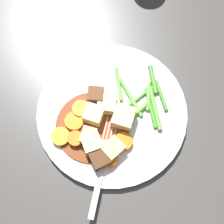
{
  "coord_description": "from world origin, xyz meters",
  "views": [
    {
      "loc": [
        0.12,
        0.15,
        0.59
      ],
      "look_at": [
        0.0,
        0.0,
        0.01
      ],
      "focal_mm": 54.09,
      "sensor_mm": 36.0,
      "label": 1
    }
  ],
  "objects_px": {
    "carrot_slice_0": "(81,109)",
    "meat_chunk_0": "(99,157)",
    "carrot_slice_3": "(77,140)",
    "potato_chunk_2": "(123,118)",
    "potato_chunk_4": "(113,148)",
    "carrot_slice_1": "(123,142)",
    "fork": "(103,163)",
    "potato_chunk_5": "(106,104)",
    "carrot_slice_2": "(74,121)",
    "carrot_slice_5": "(61,137)",
    "potato_chunk_3": "(94,115)",
    "dinner_plate": "(112,113)",
    "meat_chunk_1": "(96,96)",
    "potato_chunk_1": "(92,143)",
    "potato_chunk_0": "(89,136)",
    "carrot_slice_4": "(108,158)"
  },
  "relations": [
    {
      "from": "carrot_slice_0",
      "to": "meat_chunk_1",
      "type": "height_order",
      "value": "meat_chunk_1"
    },
    {
      "from": "carrot_slice_1",
      "to": "potato_chunk_2",
      "type": "height_order",
      "value": "potato_chunk_2"
    },
    {
      "from": "carrot_slice_0",
      "to": "carrot_slice_2",
      "type": "distance_m",
      "value": 0.02
    },
    {
      "from": "potato_chunk_5",
      "to": "fork",
      "type": "relative_size",
      "value": 0.23
    },
    {
      "from": "carrot_slice_3",
      "to": "meat_chunk_1",
      "type": "relative_size",
      "value": 0.96
    },
    {
      "from": "carrot_slice_0",
      "to": "potato_chunk_4",
      "type": "xyz_separation_m",
      "value": [
        0.0,
        0.09,
        0.01
      ]
    },
    {
      "from": "carrot_slice_0",
      "to": "potato_chunk_5",
      "type": "distance_m",
      "value": 0.05
    },
    {
      "from": "potato_chunk_2",
      "to": "carrot_slice_1",
      "type": "bearing_deg",
      "value": 50.52
    },
    {
      "from": "potato_chunk_2",
      "to": "potato_chunk_3",
      "type": "xyz_separation_m",
      "value": [
        0.04,
        -0.04,
        -0.0
      ]
    },
    {
      "from": "carrot_slice_1",
      "to": "carrot_slice_2",
      "type": "distance_m",
      "value": 0.09
    },
    {
      "from": "potato_chunk_1",
      "to": "meat_chunk_0",
      "type": "bearing_deg",
      "value": 79.23
    },
    {
      "from": "dinner_plate",
      "to": "carrot_slice_0",
      "type": "bearing_deg",
      "value": -42.37
    },
    {
      "from": "potato_chunk_2",
      "to": "potato_chunk_4",
      "type": "relative_size",
      "value": 1.14
    },
    {
      "from": "potato_chunk_1",
      "to": "potato_chunk_5",
      "type": "height_order",
      "value": "same"
    },
    {
      "from": "carrot_slice_2",
      "to": "carrot_slice_5",
      "type": "xyz_separation_m",
      "value": [
        0.04,
        0.01,
        -0.0
      ]
    },
    {
      "from": "carrot_slice_1",
      "to": "carrot_slice_3",
      "type": "height_order",
      "value": "carrot_slice_3"
    },
    {
      "from": "carrot_slice_3",
      "to": "potato_chunk_3",
      "type": "height_order",
      "value": "potato_chunk_3"
    },
    {
      "from": "carrot_slice_0",
      "to": "meat_chunk_0",
      "type": "xyz_separation_m",
      "value": [
        0.03,
        0.09,
        0.0
      ]
    },
    {
      "from": "potato_chunk_0",
      "to": "potato_chunk_2",
      "type": "relative_size",
      "value": 0.75
    },
    {
      "from": "carrot_slice_2",
      "to": "potato_chunk_1",
      "type": "relative_size",
      "value": 1.06
    },
    {
      "from": "potato_chunk_5",
      "to": "potato_chunk_4",
      "type": "bearing_deg",
      "value": 59.73
    },
    {
      "from": "potato_chunk_2",
      "to": "meat_chunk_1",
      "type": "height_order",
      "value": "potato_chunk_2"
    },
    {
      "from": "carrot_slice_1",
      "to": "potato_chunk_2",
      "type": "distance_m",
      "value": 0.04
    },
    {
      "from": "carrot_slice_2",
      "to": "meat_chunk_1",
      "type": "xyz_separation_m",
      "value": [
        -0.06,
        -0.01,
        0.01
      ]
    },
    {
      "from": "carrot_slice_3",
      "to": "meat_chunk_0",
      "type": "height_order",
      "value": "meat_chunk_0"
    },
    {
      "from": "potato_chunk_3",
      "to": "potato_chunk_4",
      "type": "xyz_separation_m",
      "value": [
        0.01,
        0.07,
        -0.0
      ]
    },
    {
      "from": "carrot_slice_3",
      "to": "potato_chunk_4",
      "type": "bearing_deg",
      "value": 126.86
    },
    {
      "from": "dinner_plate",
      "to": "potato_chunk_2",
      "type": "height_order",
      "value": "potato_chunk_2"
    },
    {
      "from": "potato_chunk_1",
      "to": "fork",
      "type": "relative_size",
      "value": 0.22
    },
    {
      "from": "dinner_plate",
      "to": "carrot_slice_5",
      "type": "relative_size",
      "value": 8.23
    },
    {
      "from": "carrot_slice_1",
      "to": "carrot_slice_3",
      "type": "xyz_separation_m",
      "value": [
        0.06,
        -0.05,
        0.0
      ]
    },
    {
      "from": "potato_chunk_1",
      "to": "fork",
      "type": "distance_m",
      "value": 0.04
    },
    {
      "from": "potato_chunk_1",
      "to": "meat_chunk_1",
      "type": "relative_size",
      "value": 1.14
    },
    {
      "from": "potato_chunk_1",
      "to": "potato_chunk_2",
      "type": "xyz_separation_m",
      "value": [
        -0.07,
        -0.0,
        0.0
      ]
    },
    {
      "from": "carrot_slice_1",
      "to": "fork",
      "type": "xyz_separation_m",
      "value": [
        0.05,
        0.01,
        -0.0
      ]
    },
    {
      "from": "carrot_slice_4",
      "to": "potato_chunk_2",
      "type": "xyz_separation_m",
      "value": [
        -0.06,
        -0.04,
        0.01
      ]
    },
    {
      "from": "potato_chunk_0",
      "to": "carrot_slice_0",
      "type": "bearing_deg",
      "value": -112.64
    },
    {
      "from": "carrot_slice_1",
      "to": "dinner_plate",
      "type": "bearing_deg",
      "value": -109.67
    },
    {
      "from": "potato_chunk_2",
      "to": "carrot_slice_0",
      "type": "bearing_deg",
      "value": -52.65
    },
    {
      "from": "meat_chunk_0",
      "to": "meat_chunk_1",
      "type": "height_order",
      "value": "meat_chunk_1"
    },
    {
      "from": "meat_chunk_1",
      "to": "potato_chunk_3",
      "type": "bearing_deg",
      "value": 45.94
    },
    {
      "from": "carrot_slice_4",
      "to": "dinner_plate",
      "type": "bearing_deg",
      "value": -133.62
    },
    {
      "from": "potato_chunk_0",
      "to": "dinner_plate",
      "type": "bearing_deg",
      "value": -169.26
    },
    {
      "from": "carrot_slice_5",
      "to": "meat_chunk_0",
      "type": "distance_m",
      "value": 0.08
    },
    {
      "from": "potato_chunk_5",
      "to": "meat_chunk_1",
      "type": "relative_size",
      "value": 1.22
    },
    {
      "from": "carrot_slice_5",
      "to": "potato_chunk_0",
      "type": "xyz_separation_m",
      "value": [
        -0.04,
        0.03,
        0.01
      ]
    },
    {
      "from": "potato_chunk_2",
      "to": "meat_chunk_0",
      "type": "relative_size",
      "value": 1.06
    },
    {
      "from": "potato_chunk_1",
      "to": "meat_chunk_0",
      "type": "relative_size",
      "value": 0.89
    },
    {
      "from": "carrot_slice_3",
      "to": "potato_chunk_2",
      "type": "height_order",
      "value": "potato_chunk_2"
    },
    {
      "from": "meat_chunk_1",
      "to": "fork",
      "type": "bearing_deg",
      "value": 57.39
    }
  ]
}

